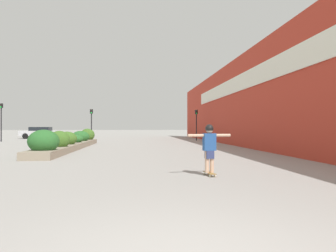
{
  "coord_description": "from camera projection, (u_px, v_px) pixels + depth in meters",
  "views": [
    {
      "loc": [
        -0.52,
        -3.14,
        1.46
      ],
      "look_at": [
        0.88,
        10.99,
        1.51
      ],
      "focal_mm": 32.0,
      "sensor_mm": 36.0,
      "label": 1
    }
  ],
  "objects": [
    {
      "name": "building_wall_right",
      "position": [
        246.0,
        100.0,
        21.73
      ],
      "size": [
        0.67,
        48.51,
        6.77
      ],
      "color": "#B23323",
      "rests_on": "ground_plane"
    },
    {
      "name": "planter_box",
      "position": [
        71.0,
        142.0,
        19.97
      ],
      "size": [
        1.49,
        14.57,
        1.34
      ],
      "color": "gray",
      "rests_on": "ground_plane"
    },
    {
      "name": "skateboard",
      "position": [
        209.0,
        173.0,
        8.96
      ],
      "size": [
        0.27,
        0.69,
        0.09
      ],
      "rotation": [
        0.0,
        0.0,
        0.15
      ],
      "color": "olive",
      "rests_on": "ground_plane"
    },
    {
      "name": "skateboarder",
      "position": [
        209.0,
        143.0,
        8.96
      ],
      "size": [
        1.35,
        0.29,
        1.45
      ],
      "rotation": [
        0.0,
        0.0,
        0.15
      ],
      "color": "tan",
      "rests_on": "skateboard"
    },
    {
      "name": "car_leftmost",
      "position": [
        40.0,
        132.0,
        37.84
      ],
      "size": [
        4.39,
        2.01,
        1.47
      ],
      "rotation": [
        0.0,
        0.0,
        1.57
      ],
      "color": "#BCBCC1",
      "rests_on": "ground_plane"
    },
    {
      "name": "car_center_left",
      "position": [
        251.0,
        132.0,
        40.55
      ],
      "size": [
        4.66,
        1.92,
        1.54
      ],
      "rotation": [
        0.0,
        0.0,
        1.57
      ],
      "color": "black",
      "rests_on": "ground_plane"
    },
    {
      "name": "traffic_light_left",
      "position": [
        91.0,
        119.0,
        30.89
      ],
      "size": [
        0.28,
        0.3,
        3.31
      ],
      "color": "black",
      "rests_on": "ground_plane"
    },
    {
      "name": "traffic_light_right",
      "position": [
        196.0,
        120.0,
        32.19
      ],
      "size": [
        0.28,
        0.3,
        3.32
      ],
      "color": "black",
      "rests_on": "ground_plane"
    },
    {
      "name": "traffic_light_far_left",
      "position": [
        1.0,
        116.0,
        30.08
      ],
      "size": [
        0.28,
        0.3,
        3.84
      ],
      "color": "black",
      "rests_on": "ground_plane"
    }
  ]
}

